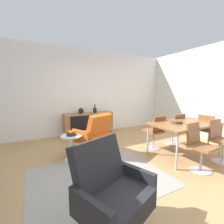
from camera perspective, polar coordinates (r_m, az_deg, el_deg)
The scene contains 18 objects.
ground_plane at distance 3.28m, azimuth 5.36°, elevation -18.25°, with size 8.32×8.32×0.00m, color tan.
wall_back at distance 5.31m, azimuth -10.14°, elevation 7.34°, with size 6.80×0.12×2.80m, color white.
wall_right at distance 5.41m, azimuth 35.40°, elevation 6.02°, with size 0.12×5.60×2.80m, color white.
sideboard at distance 5.12m, azimuth -8.71°, elevation -3.46°, with size 1.60×0.45×0.72m.
vase_cobalt at distance 4.99m, azimuth -11.45°, elevation 0.47°, with size 0.17×0.17×0.18m.
vase_sculptural_dark at distance 5.14m, azimuth -6.40°, elevation 0.78°, with size 0.12×0.12×0.27m.
dining_table at distance 3.77m, azimuth 25.66°, elevation -4.26°, with size 1.60×0.90×0.74m.
wooden_bowl_on_table at distance 3.63m, azimuth 22.80°, elevation -3.40°, with size 0.26×0.26×0.06m, color brown.
dining_chair_front_left at distance 3.24m, azimuth 29.67°, elevation -10.62°, with size 0.43×0.45×0.86m.
dining_chair_far_end at distance 4.55m, azimuth 32.23°, elevation -5.67°, with size 0.45×0.42×0.86m.
dining_chair_back_left at distance 3.93m, azimuth 15.78°, elevation -6.74°, with size 0.41×0.43×0.86m.
dining_chair_front_right at distance 3.84m, azimuth 35.40°, elevation -8.27°, with size 0.41×0.43×0.86m.
dining_chair_back_right at distance 4.43m, azimuth 22.36°, elevation -5.39°, with size 0.41×0.43×0.86m.
lounge_chair_red at distance 3.56m, azimuth -6.90°, elevation -8.03°, with size 0.86×0.84×0.95m.
armchair_black_shell at distance 1.71m, azimuth -0.50°, elevation -27.01°, with size 0.85×0.83×0.95m.
side_table_round at distance 3.39m, azimuth -14.77°, elevation -11.65°, with size 0.44×0.44×0.52m.
fruit_bowl at distance 3.32m, azimuth -14.93°, elevation -7.76°, with size 0.20×0.20×0.11m.
area_rug at distance 2.81m, azimuth -4.88°, elevation -22.98°, with size 2.20×1.70×0.01m, color gray.
Camera 1 is at (-1.63, -2.45, 1.44)m, focal length 24.51 mm.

